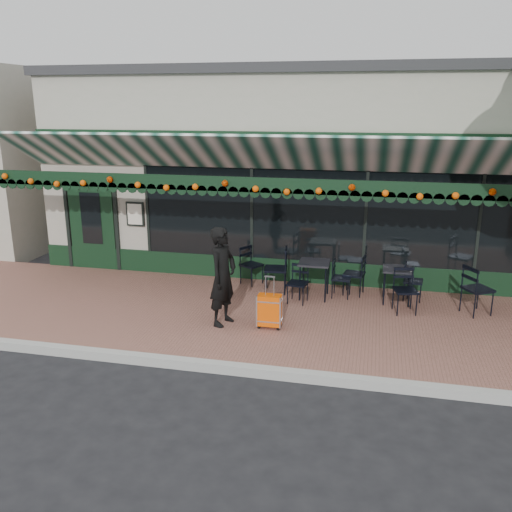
% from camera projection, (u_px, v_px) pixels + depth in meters
% --- Properties ---
extents(ground, '(80.00, 80.00, 0.00)m').
position_uv_depth(ground, '(257.00, 373.00, 8.13)').
color(ground, black).
rests_on(ground, ground).
extents(sidewalk, '(18.00, 4.00, 0.15)m').
position_uv_depth(sidewalk, '(281.00, 319.00, 9.98)').
color(sidewalk, brown).
rests_on(sidewalk, ground).
extents(curb, '(18.00, 0.16, 0.15)m').
position_uv_depth(curb, '(256.00, 371.00, 8.03)').
color(curb, '#9E9E99').
rests_on(curb, ground).
extents(restaurant_building, '(12.00, 9.60, 4.50)m').
position_uv_depth(restaurant_building, '(319.00, 165.00, 14.87)').
color(restaurant_building, '#AAA193').
rests_on(restaurant_building, ground).
extents(woman, '(0.58, 0.73, 1.74)m').
position_uv_depth(woman, '(223.00, 276.00, 9.35)').
color(woman, black).
rests_on(woman, sidewalk).
extents(suitcase, '(0.41, 0.23, 0.93)m').
position_uv_depth(suitcase, '(270.00, 311.00, 9.32)').
color(suitcase, '#DC4D06').
rests_on(suitcase, sidewalk).
extents(cafe_table_a, '(0.56, 0.56, 0.69)m').
position_uv_depth(cafe_table_a, '(398.00, 272.00, 10.45)').
color(cafe_table_a, black).
rests_on(cafe_table_a, sidewalk).
extents(cafe_table_b, '(0.60, 0.60, 0.74)m').
position_uv_depth(cafe_table_b, '(314.00, 265.00, 10.71)').
color(cafe_table_b, black).
rests_on(cafe_table_b, sidewalk).
extents(chair_a_left, '(0.48, 0.48, 0.83)m').
position_uv_depth(chair_a_left, '(354.00, 274.00, 10.95)').
color(chair_a_left, black).
rests_on(chair_a_left, sidewalk).
extents(chair_a_right, '(0.42, 0.42, 0.76)m').
position_uv_depth(chair_a_right, '(413.00, 281.00, 10.64)').
color(chair_a_right, black).
rests_on(chair_a_right, sidewalk).
extents(chair_a_front, '(0.51, 0.51, 0.84)m').
position_uv_depth(chair_a_front, '(405.00, 291.00, 9.97)').
color(chair_a_front, black).
rests_on(chair_a_front, sidewalk).
extents(chair_a_extra, '(0.64, 0.64, 0.94)m').
position_uv_depth(chair_a_extra, '(478.00, 290.00, 9.91)').
color(chair_a_extra, black).
rests_on(chair_a_extra, sidewalk).
extents(chair_b_left, '(0.53, 0.53, 0.96)m').
position_uv_depth(chair_b_left, '(276.00, 269.00, 11.08)').
color(chair_b_left, black).
rests_on(chair_b_left, sidewalk).
extents(chair_b_right, '(0.41, 0.41, 0.77)m').
position_uv_depth(chair_b_right, '(341.00, 279.00, 10.80)').
color(chair_b_right, black).
rests_on(chair_b_right, sidewalk).
extents(chair_b_front, '(0.43, 0.43, 0.76)m').
position_uv_depth(chair_b_front, '(298.00, 284.00, 10.49)').
color(chair_b_front, black).
rests_on(chair_b_front, sidewalk).
extents(chair_solo, '(0.56, 0.56, 0.82)m').
position_uv_depth(chair_solo, '(252.00, 265.00, 11.60)').
color(chair_solo, black).
rests_on(chair_solo, sidewalk).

